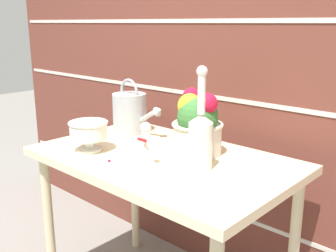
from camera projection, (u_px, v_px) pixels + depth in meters
name	position (u px, v px, depth m)	size (l,w,h in m)	color
brick_wall	(230.00, 60.00, 1.86)	(3.60, 0.08, 2.20)	brown
patio_table	(163.00, 174.00, 1.64)	(1.07, 0.67, 0.74)	beige
watering_can	(130.00, 112.00, 1.94)	(0.31, 0.17, 0.27)	#9EA3A8
crystal_pedestal_bowl	(89.00, 132.00, 1.66)	(0.17, 0.17, 0.13)	silver
flower_planter	(197.00, 124.00, 1.62)	(0.22, 0.22, 0.27)	beige
glass_decanter	(201.00, 136.00, 1.45)	(0.09, 0.09, 0.39)	silver
figurine_vase	(146.00, 149.00, 1.47)	(0.08, 0.08, 0.18)	white
fallen_petal	(109.00, 161.00, 1.55)	(0.01, 0.01, 0.01)	red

